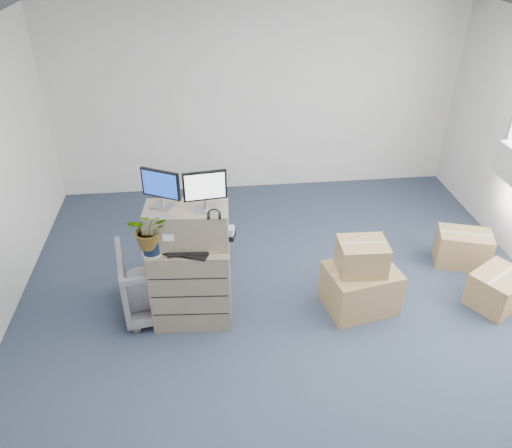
{
  "coord_description": "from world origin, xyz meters",
  "views": [
    {
      "loc": [
        -0.8,
        -3.59,
        3.75
      ],
      "look_at": [
        -0.36,
        0.4,
        1.22
      ],
      "focal_mm": 35.0,
      "sensor_mm": 36.0,
      "label": 1
    }
  ],
  "objects_px": {
    "keyboard": "(187,252)",
    "monitor_right": "(205,189)",
    "water_bottle": "(191,234)",
    "office_chair": "(159,275)",
    "filing_cabinet_lower": "(192,283)",
    "monitor_left": "(161,187)",
    "potted_plant": "(150,234)"
  },
  "relations": [
    {
      "from": "monitor_right",
      "to": "filing_cabinet_lower",
      "type": "bearing_deg",
      "value": 170.23
    },
    {
      "from": "filing_cabinet_lower",
      "to": "office_chair",
      "type": "bearing_deg",
      "value": 151.43
    },
    {
      "from": "filing_cabinet_lower",
      "to": "water_bottle",
      "type": "height_order",
      "value": "water_bottle"
    },
    {
      "from": "keyboard",
      "to": "water_bottle",
      "type": "xyz_separation_m",
      "value": [
        0.05,
        0.16,
        0.1
      ]
    },
    {
      "from": "water_bottle",
      "to": "potted_plant",
      "type": "xyz_separation_m",
      "value": [
        -0.38,
        -0.13,
        0.12
      ]
    },
    {
      "from": "keyboard",
      "to": "monitor_right",
      "type": "bearing_deg",
      "value": 49.71
    },
    {
      "from": "office_chair",
      "to": "monitor_left",
      "type": "bearing_deg",
      "value": 124.48
    },
    {
      "from": "monitor_left",
      "to": "potted_plant",
      "type": "distance_m",
      "value": 0.46
    },
    {
      "from": "monitor_right",
      "to": "water_bottle",
      "type": "xyz_separation_m",
      "value": [
        -0.16,
        0.04,
        -0.52
      ]
    },
    {
      "from": "filing_cabinet_lower",
      "to": "keyboard",
      "type": "bearing_deg",
      "value": -90.77
    },
    {
      "from": "potted_plant",
      "to": "monitor_left",
      "type": "bearing_deg",
      "value": 54.69
    },
    {
      "from": "filing_cabinet_lower",
      "to": "keyboard",
      "type": "height_order",
      "value": "keyboard"
    },
    {
      "from": "water_bottle",
      "to": "keyboard",
      "type": "bearing_deg",
      "value": -106.86
    },
    {
      "from": "monitor_left",
      "to": "office_chair",
      "type": "xyz_separation_m",
      "value": [
        -0.14,
        0.14,
        -1.14
      ]
    },
    {
      "from": "filing_cabinet_lower",
      "to": "monitor_right",
      "type": "bearing_deg",
      "value": 1.24
    },
    {
      "from": "filing_cabinet_lower",
      "to": "monitor_left",
      "type": "height_order",
      "value": "monitor_left"
    },
    {
      "from": "monitor_left",
      "to": "water_bottle",
      "type": "distance_m",
      "value": 0.57
    },
    {
      "from": "keyboard",
      "to": "filing_cabinet_lower",
      "type": "bearing_deg",
      "value": 105.1
    },
    {
      "from": "water_bottle",
      "to": "office_chair",
      "type": "bearing_deg",
      "value": 153.57
    },
    {
      "from": "monitor_left",
      "to": "water_bottle",
      "type": "xyz_separation_m",
      "value": [
        0.25,
        -0.05,
        -0.51
      ]
    },
    {
      "from": "monitor_left",
      "to": "filing_cabinet_lower",
      "type": "bearing_deg",
      "value": 5.25
    },
    {
      "from": "monitor_right",
      "to": "keyboard",
      "type": "xyz_separation_m",
      "value": [
        -0.21,
        -0.12,
        -0.62
      ]
    },
    {
      "from": "potted_plant",
      "to": "monitor_right",
      "type": "bearing_deg",
      "value": 9.45
    },
    {
      "from": "monitor_right",
      "to": "water_bottle",
      "type": "relative_size",
      "value": 1.86
    },
    {
      "from": "monitor_right",
      "to": "water_bottle",
      "type": "height_order",
      "value": "monitor_right"
    },
    {
      "from": "keyboard",
      "to": "water_bottle",
      "type": "distance_m",
      "value": 0.2
    },
    {
      "from": "monitor_right",
      "to": "office_chair",
      "type": "bearing_deg",
      "value": 150.01
    },
    {
      "from": "monitor_right",
      "to": "potted_plant",
      "type": "xyz_separation_m",
      "value": [
        -0.54,
        -0.09,
        -0.4
      ]
    },
    {
      "from": "filing_cabinet_lower",
      "to": "monitor_right",
      "type": "distance_m",
      "value": 1.12
    },
    {
      "from": "water_bottle",
      "to": "monitor_right",
      "type": "bearing_deg",
      "value": -15.2
    },
    {
      "from": "potted_plant",
      "to": "office_chair",
      "type": "bearing_deg",
      "value": 90.84
    },
    {
      "from": "water_bottle",
      "to": "monitor_left",
      "type": "bearing_deg",
      "value": 167.85
    }
  ]
}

